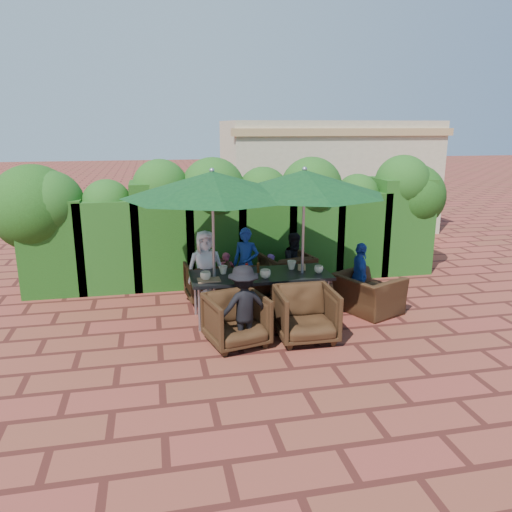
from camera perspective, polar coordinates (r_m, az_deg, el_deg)
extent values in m
plane|color=maroon|center=(8.14, 0.88, -7.47)|extent=(80.00, 80.00, 0.00)
cube|color=black|center=(8.06, 0.51, -2.23)|extent=(2.25, 0.90, 0.05)
cube|color=gray|center=(8.26, 0.50, -6.25)|extent=(2.05, 0.05, 0.05)
cylinder|color=gray|center=(7.71, -6.45, -6.09)|extent=(0.05, 0.05, 0.70)
cylinder|color=gray|center=(8.36, -6.92, -4.41)|extent=(0.05, 0.05, 0.70)
cylinder|color=gray|center=(8.14, 8.15, -5.01)|extent=(0.05, 0.05, 0.70)
cylinder|color=gray|center=(8.76, 6.60, -3.51)|extent=(0.05, 0.05, 0.70)
cylinder|color=gray|center=(8.16, -4.68, -7.35)|extent=(0.44, 0.44, 0.03)
cylinder|color=gray|center=(7.80, -4.86, 0.75)|extent=(0.04, 0.04, 2.40)
cone|color=black|center=(7.62, -5.03, 8.21)|extent=(2.76, 2.76, 0.38)
sphere|color=gray|center=(7.60, -5.06, 9.71)|extent=(0.08, 0.08, 0.08)
cylinder|color=gray|center=(8.39, 5.17, -6.75)|extent=(0.44, 0.44, 0.03)
cylinder|color=gray|center=(8.03, 5.37, 1.15)|extent=(0.04, 0.04, 2.40)
cone|color=black|center=(7.86, 5.55, 8.40)|extent=(2.57, 2.57, 0.38)
sphere|color=gray|center=(7.84, 5.58, 9.85)|extent=(0.08, 0.08, 0.08)
imported|color=black|center=(9.02, -5.58, -2.73)|extent=(0.81, 0.77, 0.76)
imported|color=black|center=(8.96, -0.82, -2.63)|extent=(0.82, 0.77, 0.81)
imported|color=black|center=(9.28, 3.55, -1.86)|extent=(0.98, 0.94, 0.86)
imported|color=black|center=(7.19, -2.25, -7.04)|extent=(0.95, 0.92, 0.82)
imported|color=black|center=(7.38, 5.73, -6.36)|extent=(0.85, 0.80, 0.86)
imported|color=black|center=(8.61, 12.69, -3.52)|extent=(0.99, 1.17, 0.87)
imported|color=white|center=(8.77, -5.79, -1.34)|extent=(0.68, 0.44, 1.32)
imported|color=#1C3D99|center=(9.00, -1.17, -0.90)|extent=(0.59, 0.55, 1.31)
imported|color=black|center=(9.28, 4.50, -0.89)|extent=(0.65, 0.53, 1.17)
imported|color=black|center=(7.05, -1.44, -5.82)|extent=(0.83, 0.50, 1.21)
imported|color=#1C3D99|center=(8.73, 11.77, -2.24)|extent=(0.49, 0.74, 1.15)
imported|color=#CE4866|center=(9.12, -3.34, -2.22)|extent=(0.31, 0.26, 0.84)
imported|color=#824CA4|center=(9.16, 1.80, -2.25)|extent=(0.35, 0.31, 0.81)
imported|color=green|center=(12.12, 4.42, 3.90)|extent=(1.52, 0.56, 1.62)
imported|color=#CE4866|center=(12.87, 8.54, 4.32)|extent=(0.88, 0.74, 1.58)
imported|color=gray|center=(12.98, 12.61, 4.78)|extent=(1.19, 1.23, 1.83)
imported|color=beige|center=(7.76, -5.79, -2.27)|extent=(0.17, 0.17, 0.13)
imported|color=beige|center=(8.06, -3.76, -1.59)|extent=(0.14, 0.14, 0.13)
imported|color=beige|center=(7.83, 1.07, -2.04)|extent=(0.17, 0.17, 0.14)
imported|color=beige|center=(8.33, 4.08, -1.02)|extent=(0.15, 0.15, 0.14)
imported|color=beige|center=(8.17, 7.17, -1.51)|extent=(0.15, 0.15, 0.12)
cylinder|color=#B20C0A|center=(8.05, -1.06, -1.45)|extent=(0.04, 0.04, 0.17)
cylinder|color=#4C230C|center=(8.11, 0.24, -1.32)|extent=(0.04, 0.04, 0.17)
cube|color=#986C49|center=(7.75, -5.40, -2.74)|extent=(0.35, 0.25, 0.02)
cube|color=tan|center=(8.02, -0.84, -1.77)|extent=(0.12, 0.06, 0.10)
cube|color=tan|center=(8.28, 5.26, -1.30)|extent=(0.12, 0.06, 0.10)
cube|color=#17330D|center=(10.07, -22.02, 1.08)|extent=(1.15, 0.95, 1.78)
sphere|color=#17330D|center=(9.93, -22.45, 5.52)|extent=(1.23, 1.23, 1.23)
cube|color=#17330D|center=(9.94, -16.34, 1.30)|extent=(1.15, 0.95, 1.74)
sphere|color=#17330D|center=(9.80, -16.66, 5.68)|extent=(0.94, 0.94, 0.94)
cube|color=#17330D|center=(9.87, -10.61, 2.45)|extent=(1.15, 0.95, 2.04)
sphere|color=#17330D|center=(9.72, -10.86, 7.75)|extent=(1.05, 1.05, 1.05)
cube|color=#17330D|center=(9.95, -4.83, 2.50)|extent=(1.15, 0.95, 1.96)
sphere|color=#17330D|center=(9.80, -4.94, 7.53)|extent=(1.26, 1.26, 1.26)
cube|color=#17330D|center=(10.12, 0.80, 2.52)|extent=(1.15, 0.95, 1.87)
sphere|color=#17330D|center=(9.98, 0.82, 7.21)|extent=(1.04, 1.04, 1.04)
cube|color=#17330D|center=(10.38, 6.21, 2.94)|extent=(1.15, 0.95, 1.94)
sphere|color=#17330D|center=(10.24, 6.34, 7.72)|extent=(1.25, 1.25, 1.25)
cube|color=#17330D|center=(10.74, 11.28, 2.62)|extent=(1.15, 0.95, 1.75)
sphere|color=#17330D|center=(10.61, 11.49, 6.73)|extent=(0.92, 0.92, 0.92)
cube|color=#17330D|center=(11.15, 16.06, 3.43)|extent=(1.15, 0.95, 2.01)
sphere|color=#17330D|center=(11.01, 16.40, 8.05)|extent=(1.15, 1.15, 1.15)
sphere|color=#17330D|center=(10.09, -23.99, 5.04)|extent=(1.60, 1.60, 1.60)
sphere|color=#17330D|center=(11.28, 17.40, 6.53)|extent=(1.40, 1.40, 1.40)
cube|color=beige|center=(15.33, 8.03, 9.05)|extent=(6.00, 3.00, 3.20)
cube|color=tan|center=(13.90, 10.28, 13.76)|extent=(6.20, 0.25, 0.20)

